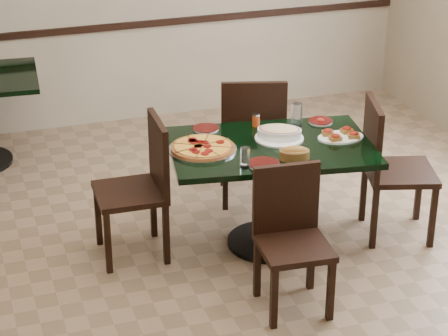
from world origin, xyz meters
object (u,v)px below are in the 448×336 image
object	(u,v)px
bread_basket	(294,153)
main_table	(270,170)
chair_far	(252,133)
pepperoni_pizza	(203,148)
chair_left	(143,180)
lasagna_casserole	(279,133)
bruschetta_platter	(341,135)
chair_right	(388,162)
chair_near	(290,230)

from	to	relation	value
bread_basket	main_table	bearing A→B (deg)	117.66
chair_far	bread_basket	world-z (taller)	chair_far
chair_far	pepperoni_pizza	xyz separation A→B (m)	(-0.56, -0.57, 0.20)
main_table	pepperoni_pizza	distance (m)	0.50
main_table	chair_left	world-z (taller)	chair_left
chair_left	bread_basket	xyz separation A→B (m)	(0.90, -0.42, 0.25)
pepperoni_pizza	lasagna_casserole	xyz separation A→B (m)	(0.54, 0.01, 0.03)
bruschetta_platter	main_table	bearing A→B (deg)	176.52
main_table	pepperoni_pizza	bearing A→B (deg)	-178.64
lasagna_casserole	bruschetta_platter	world-z (taller)	lasagna_casserole
lasagna_casserole	bread_basket	size ratio (longest dim) A/B	1.57
pepperoni_pizza	bread_basket	world-z (taller)	bread_basket
pepperoni_pizza	bruschetta_platter	distance (m)	0.94
chair_far	chair_left	size ratio (longest dim) A/B	1.05
lasagna_casserole	chair_right	bearing A→B (deg)	11.65
chair_left	pepperoni_pizza	size ratio (longest dim) A/B	2.14
chair_far	bruschetta_platter	bearing A→B (deg)	134.87
chair_right	bread_basket	distance (m)	0.81
chair_left	pepperoni_pizza	xyz separation A→B (m)	(0.38, -0.11, 0.23)
bread_basket	chair_left	bearing A→B (deg)	169.29
chair_right	chair_far	bearing A→B (deg)	59.84
chair_left	bread_basket	size ratio (longest dim) A/B	4.32
main_table	chair_right	world-z (taller)	chair_right
chair_near	bruschetta_platter	xyz separation A→B (m)	(0.62, 0.64, 0.28)
chair_near	chair_right	bearing A→B (deg)	35.45
main_table	chair_near	bearing A→B (deg)	-92.45
chair_right	pepperoni_pizza	bearing A→B (deg)	98.46
chair_right	bread_basket	xyz separation A→B (m)	(-0.76, -0.14, 0.23)
chair_far	chair_near	size ratio (longest dim) A/B	1.14
chair_near	bread_basket	xyz separation A→B (m)	(0.20, 0.44, 0.30)
lasagna_casserole	bread_basket	bearing A→B (deg)	-68.83
main_table	chair_near	world-z (taller)	chair_near
main_table	chair_far	bearing A→B (deg)	89.16
pepperoni_pizza	lasagna_casserole	size ratio (longest dim) A/B	1.28
chair_right	bruschetta_platter	xyz separation A→B (m)	(-0.33, 0.07, 0.21)
lasagna_casserole	main_table	bearing A→B (deg)	-114.80
main_table	chair_near	xyz separation A→B (m)	(-0.14, -0.69, -0.08)
chair_far	chair_near	distance (m)	1.35
bread_basket	lasagna_casserole	bearing A→B (deg)	99.64
main_table	bread_basket	distance (m)	0.35
chair_right	pepperoni_pizza	size ratio (longest dim) A/B	2.21
main_table	lasagna_casserole	bearing A→B (deg)	47.74
bread_basket	bruschetta_platter	bearing A→B (deg)	40.84
chair_left	bruschetta_platter	bearing A→B (deg)	82.36
lasagna_casserole	bruschetta_platter	distance (m)	0.41
chair_right	bruschetta_platter	distance (m)	0.40
bread_basket	bruschetta_platter	xyz separation A→B (m)	(0.42, 0.21, -0.02)
pepperoni_pizza	chair_near	bearing A→B (deg)	-67.13
chair_near	chair_left	world-z (taller)	chair_left
chair_right	bread_basket	bearing A→B (deg)	116.89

